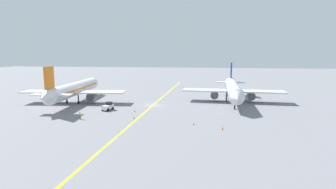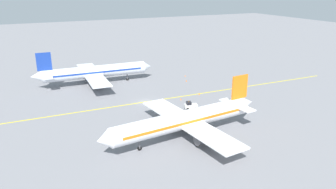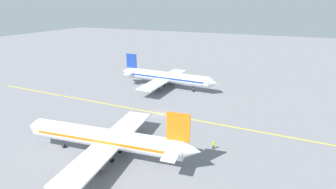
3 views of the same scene
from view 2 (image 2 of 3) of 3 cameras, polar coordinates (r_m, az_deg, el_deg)
The scene contains 10 objects.
ground_plane at distance 83.42m, azimuth -3.92°, elevation -1.30°, with size 400.00×400.00×0.00m, color slate.
apron_yellow_centreline at distance 83.42m, azimuth -3.92°, elevation -1.29°, with size 0.40×120.00×0.01m, color yellow.
airplane_at_gate at distance 63.12m, azimuth 3.11°, elevation -4.43°, with size 28.40×35.54×10.60m.
airplane_adjacent_stand at distance 99.48m, azimuth -12.73°, elevation 3.83°, with size 28.18×35.50×10.60m.
baggage_tug_white at distance 78.29m, azimuth 3.95°, elevation -1.96°, with size 2.39×3.29×2.11m.
ground_crew_worker at distance 81.16m, azimuth 10.50°, elevation -1.47°, with size 0.32×0.56×1.68m.
traffic_cone_near_nose at distance 88.95m, azimuth 5.44°, elevation 0.14°, with size 0.32×0.32×0.55m, color orange.
traffic_cone_mid_apron at distance 84.57m, azimuth 2.25°, elevation -0.78°, with size 0.32×0.32×0.55m, color orange.
traffic_cone_by_wingtip at distance 106.08m, azimuth 3.01°, elevation 3.27°, with size 0.32×0.32×0.55m, color orange.
traffic_cone_far_edge at distance 100.62m, azimuth 3.21°, elevation 2.41°, with size 0.32×0.32×0.55m, color orange.
Camera 2 is at (-73.07, 28.40, 28.52)m, focal length 35.00 mm.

